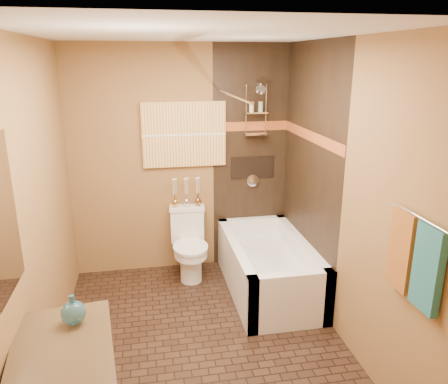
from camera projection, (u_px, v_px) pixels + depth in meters
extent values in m
plane|color=black|center=(202.00, 342.00, 3.75)|extent=(3.00, 3.00, 0.00)
cube|color=brown|center=(36.00, 214.00, 3.17)|extent=(0.02, 3.00, 2.50)
cube|color=brown|center=(344.00, 196.00, 3.60)|extent=(0.02, 3.00, 2.50)
cube|color=brown|center=(182.00, 161.00, 4.79)|extent=(2.40, 0.02, 2.50)
cube|color=brown|center=(244.00, 309.00, 1.97)|extent=(2.40, 0.02, 2.50)
plane|color=silver|center=(197.00, 33.00, 3.02)|extent=(3.00, 3.00, 0.00)
cube|color=black|center=(250.00, 159.00, 4.92)|extent=(0.85, 0.01, 2.50)
cube|color=black|center=(309.00, 173.00, 4.30)|extent=(0.01, 1.50, 2.50)
cube|color=maroon|center=(251.00, 126.00, 4.80)|extent=(0.85, 0.01, 0.10)
cube|color=maroon|center=(310.00, 136.00, 4.19)|extent=(0.01, 1.50, 0.10)
cube|color=black|center=(253.00, 167.00, 4.95)|extent=(0.50, 0.01, 0.25)
cylinder|color=silver|center=(257.00, 84.00, 4.55)|extent=(0.02, 0.26, 0.02)
cylinder|color=silver|center=(261.00, 90.00, 4.42)|extent=(0.11, 0.11, 0.09)
cylinder|color=silver|center=(253.00, 181.00, 4.97)|extent=(0.14, 0.02, 0.14)
cylinder|color=silver|center=(231.00, 95.00, 3.93)|extent=(0.03, 1.55, 0.03)
cylinder|color=silver|center=(419.00, 217.00, 2.54)|extent=(0.02, 0.55, 0.02)
cube|color=#1F5E68|center=(428.00, 269.00, 2.50)|extent=(0.05, 0.22, 0.52)
cube|color=brown|center=(402.00, 250.00, 2.74)|extent=(0.05, 0.22, 0.52)
cube|color=#C7862E|center=(184.00, 135.00, 4.69)|extent=(0.90, 0.04, 0.70)
cube|color=white|center=(290.00, 302.00, 3.86)|extent=(0.80, 0.10, 0.55)
cube|color=white|center=(252.00, 240.00, 5.17)|extent=(0.80, 0.10, 0.55)
cube|color=white|center=(235.00, 269.00, 4.45)|extent=(0.10, 1.50, 0.55)
cube|color=white|center=(300.00, 263.00, 4.58)|extent=(0.10, 1.50, 0.55)
cube|color=white|center=(268.00, 275.00, 4.55)|extent=(0.64, 1.34, 0.35)
cube|color=white|center=(187.00, 225.00, 4.90)|extent=(0.38, 0.19, 0.37)
cube|color=white|center=(187.00, 208.00, 4.84)|extent=(0.40, 0.22, 0.04)
cylinder|color=white|center=(191.00, 265.00, 4.74)|extent=(0.23, 0.23, 0.37)
cylinder|color=white|center=(191.00, 251.00, 4.69)|extent=(0.36, 0.36, 0.10)
cylinder|color=white|center=(190.00, 247.00, 4.67)|extent=(0.38, 0.38, 0.03)
cube|color=black|center=(62.00, 351.00, 2.42)|extent=(0.65, 0.96, 0.04)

